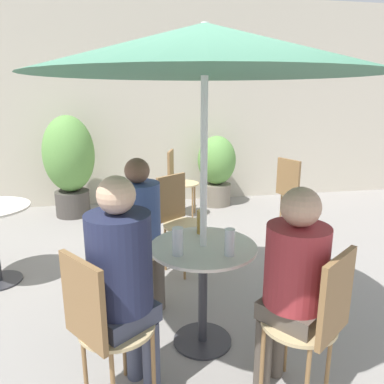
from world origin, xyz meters
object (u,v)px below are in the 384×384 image
at_px(bistro_chair_1, 101,320).
at_px(potted_plant_0, 69,161).
at_px(bistro_chair_2, 317,315).
at_px(bistro_chair_3, 178,214).
at_px(beer_glass_2, 178,241).
at_px(bistro_chair_4, 177,177).
at_px(potted_plant_1, 217,167).
at_px(umbrella, 205,50).
at_px(bistro_chair_5, 293,188).
at_px(bistro_chair_0, 129,238).
at_px(seated_person_0, 140,222).
at_px(cafe_table_near, 203,272).
at_px(beer_glass_1, 201,222).
at_px(seated_person_1, 123,272).
at_px(beer_glass_0, 230,242).
at_px(seated_person_2, 293,275).

relative_size(bistro_chair_1, potted_plant_0, 0.66).
relative_size(bistro_chair_2, bistro_chair_3, 1.00).
height_order(bistro_chair_3, beer_glass_2, bistro_chair_3).
height_order(bistro_chair_4, beer_glass_2, bistro_chair_4).
relative_size(beer_glass_2, potted_plant_1, 0.17).
bearing_deg(umbrella, bistro_chair_5, 51.38).
xyz_separation_m(bistro_chair_0, bistro_chair_3, (0.47, 0.53, 0.00)).
bearing_deg(potted_plant_0, seated_person_0, -71.72).
bearing_deg(beer_glass_2, bistro_chair_3, 81.83).
relative_size(bistro_chair_2, umbrella, 0.45).
xyz_separation_m(bistro_chair_4, potted_plant_1, (0.66, 0.43, 0.03)).
relative_size(cafe_table_near, bistro_chair_3, 0.78).
bearing_deg(bistro_chair_0, bistro_chair_5, -4.13).
bearing_deg(bistro_chair_0, bistro_chair_1, -135.00).
bearing_deg(bistro_chair_2, bistro_chair_0, -90.00).
xyz_separation_m(bistro_chair_2, bistro_chair_3, (-0.46, 1.79, 0.00)).
bearing_deg(bistro_chair_0, beer_glass_1, -76.55).
bearing_deg(bistro_chair_1, seated_person_1, -90.00).
height_order(bistro_chair_0, beer_glass_0, bistro_chair_0).
relative_size(bistro_chair_3, bistro_chair_5, 1.00).
xyz_separation_m(bistro_chair_0, potted_plant_1, (1.34, 2.53, 0.03)).
height_order(cafe_table_near, bistro_chair_3, bistro_chair_3).
height_order(bistro_chair_0, bistro_chair_4, same).
relative_size(bistro_chair_1, seated_person_0, 0.76).
bearing_deg(umbrella, bistro_chair_1, -143.44).
bearing_deg(beer_glass_1, cafe_table_near, -98.14).
bearing_deg(seated_person_2, potted_plant_0, -102.39).
height_order(seated_person_2, beer_glass_1, seated_person_2).
bearing_deg(umbrella, beer_glass_0, -54.78).
distance_m(bistro_chair_3, seated_person_0, 0.77).
bearing_deg(bistro_chair_5, bistro_chair_0, 100.93).
xyz_separation_m(bistro_chair_2, seated_person_2, (-0.09, 0.12, 0.18)).
height_order(bistro_chair_4, beer_glass_1, bistro_chair_4).
bearing_deg(beer_glass_2, bistro_chair_4, 81.94).
distance_m(bistro_chair_4, potted_plant_0, 1.47).
xyz_separation_m(seated_person_1, beer_glass_0, (0.63, 0.20, 0.04)).
distance_m(cafe_table_near, potted_plant_1, 3.28).
bearing_deg(potted_plant_1, seated_person_1, -111.41).
bearing_deg(beer_glass_0, potted_plant_0, 112.60).
xyz_separation_m(bistro_chair_1, potted_plant_0, (-0.58, 3.48, 0.22)).
bearing_deg(umbrella, potted_plant_1, 74.46).
height_order(seated_person_0, beer_glass_0, seated_person_0).
xyz_separation_m(bistro_chair_5, seated_person_0, (-1.87, -1.37, 0.17)).
relative_size(beer_glass_0, potted_plant_1, 0.16).
bearing_deg(seated_person_0, beer_glass_2, -109.07).
height_order(beer_glass_0, potted_plant_0, potted_plant_0).
xyz_separation_m(seated_person_0, beer_glass_1, (0.41, -0.30, 0.07)).
relative_size(bistro_chair_2, beer_glass_1, 5.41).
distance_m(bistro_chair_3, potted_plant_1, 2.19).
distance_m(seated_person_2, beer_glass_2, 0.69).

